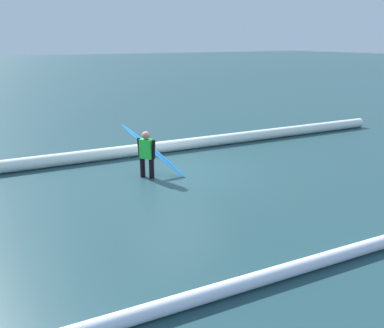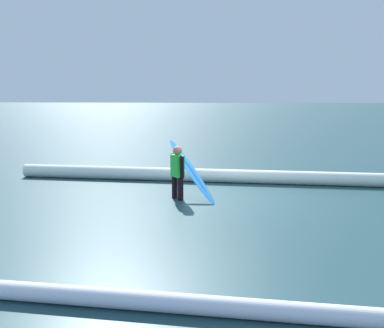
# 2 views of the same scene
# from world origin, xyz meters

# --- Properties ---
(ground_plane) EXTENTS (191.70, 191.70, 0.00)m
(ground_plane) POSITION_xyz_m (0.00, 0.00, 0.00)
(ground_plane) COLOR #214248
(surfer) EXTENTS (0.37, 0.51, 1.30)m
(surfer) POSITION_xyz_m (0.98, 0.20, 0.72)
(surfer) COLOR black
(surfer) RESTS_ON ground_plane
(surfboard) EXTENTS (1.45, 1.70, 1.37)m
(surfboard) POSITION_xyz_m (0.67, -0.04, 0.67)
(surfboard) COLOR #268CE5
(surfboard) RESTS_ON ground_plane
(wave_crest_foreground) EXTENTS (15.66, 1.35, 0.38)m
(wave_crest_foreground) POSITION_xyz_m (-1.86, -1.80, 0.19)
(wave_crest_foreground) COLOR white
(wave_crest_foreground) RESTS_ON ground_plane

